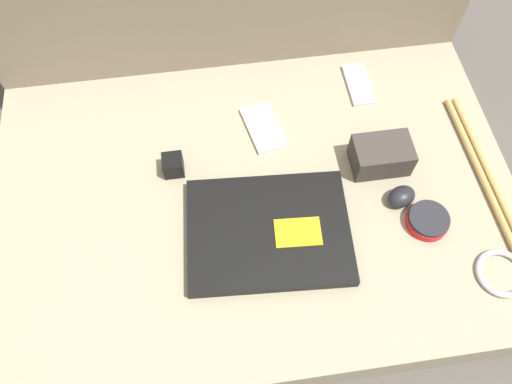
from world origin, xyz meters
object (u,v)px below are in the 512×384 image
at_px(phone_silver, 359,84).
at_px(camera_pouch, 381,155).
at_px(laptop, 269,231).
at_px(phone_black, 263,127).
at_px(computer_mouse, 402,197).
at_px(charger_brick, 173,165).
at_px(speaker_puck, 428,221).

distance_m(phone_silver, camera_pouch, 0.22).
bearing_deg(camera_pouch, laptop, -153.17).
bearing_deg(phone_black, computer_mouse, -53.27).
relative_size(computer_mouse, camera_pouch, 0.60).
bearing_deg(phone_silver, laptop, -128.11).
bearing_deg(phone_silver, computer_mouse, -88.50).
distance_m(phone_black, charger_brick, 0.22).
xyz_separation_m(phone_black, camera_pouch, (0.23, -0.13, 0.03)).
bearing_deg(computer_mouse, speaker_puck, -77.34).
bearing_deg(phone_silver, phone_black, -159.72).
height_order(speaker_puck, phone_silver, speaker_puck).
bearing_deg(camera_pouch, phone_black, 151.45).
bearing_deg(phone_black, laptop, -108.08).
xyz_separation_m(laptop, speaker_puck, (0.32, -0.02, 0.00)).
bearing_deg(computer_mouse, phone_black, 117.47).
bearing_deg(camera_pouch, computer_mouse, -77.67).
xyz_separation_m(speaker_puck, charger_brick, (-0.49, 0.20, 0.01)).
height_order(camera_pouch, charger_brick, camera_pouch).
bearing_deg(camera_pouch, phone_silver, 87.49).
distance_m(phone_black, camera_pouch, 0.26).
relative_size(camera_pouch, charger_brick, 2.75).
distance_m(laptop, charger_brick, 0.25).
relative_size(laptop, speaker_puck, 3.99).
bearing_deg(speaker_puck, laptop, 176.14).
bearing_deg(speaker_puck, phone_silver, 97.71).
bearing_deg(camera_pouch, charger_brick, 174.23).
relative_size(laptop, camera_pouch, 2.78).
bearing_deg(computer_mouse, camera_pouch, 80.97).
bearing_deg(laptop, phone_silver, 56.24).
xyz_separation_m(computer_mouse, speaker_puck, (0.04, -0.06, -0.01)).
height_order(computer_mouse, charger_brick, charger_brick).
height_order(phone_silver, charger_brick, charger_brick).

